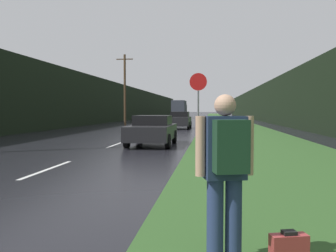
{
  "coord_description": "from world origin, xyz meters",
  "views": [
    {
      "loc": [
        4.4,
        -1.35,
        1.62
      ],
      "look_at": [
        2.51,
        14.34,
        0.9
      ],
      "focal_mm": 38.0,
      "sensor_mm": 36.0,
      "label": 1
    }
  ],
  "objects": [
    {
      "name": "car_passing_near",
      "position": [
        1.73,
        14.76,
        0.7
      ],
      "size": [
        1.97,
        4.21,
        1.36
      ],
      "rotation": [
        0.0,
        0.0,
        3.14
      ],
      "color": "black",
      "rests_on": "ground_plane"
    },
    {
      "name": "car_passing_far",
      "position": [
        1.73,
        29.45,
        0.74
      ],
      "size": [
        1.87,
        4.48,
        1.48
      ],
      "rotation": [
        0.0,
        0.0,
        3.14
      ],
      "color": "black",
      "rests_on": "ground_plane"
    },
    {
      "name": "suitcase",
      "position": [
        5.21,
        2.36,
        0.18
      ],
      "size": [
        0.41,
        0.24,
        0.38
      ],
      "rotation": [
        0.0,
        0.0,
        0.26
      ],
      "color": "#9E3333",
      "rests_on": "ground_plane"
    },
    {
      "name": "treeline_far_side",
      "position": [
        -9.46,
        50.0,
        2.7
      ],
      "size": [
        2.0,
        140.0,
        5.4
      ],
      "primitive_type": "cube",
      "color": "black",
      "rests_on": "ground_plane"
    },
    {
      "name": "utility_pole_far",
      "position": [
        -4.81,
        36.15,
        3.91
      ],
      "size": [
        1.8,
        0.24,
        7.57
      ],
      "color": "#4C3823",
      "rests_on": "ground_plane"
    },
    {
      "name": "delivery_truck",
      "position": [
        -1.73,
        68.48,
        1.81
      ],
      "size": [
        2.62,
        8.71,
        3.43
      ],
      "color": "black",
      "rests_on": "ground_plane"
    },
    {
      "name": "stop_sign",
      "position": [
        3.92,
        12.19,
        1.83
      ],
      "size": [
        0.66,
        0.07,
        3.01
      ],
      "color": "slate",
      "rests_on": "ground_plane"
    },
    {
      "name": "treeline_near_side",
      "position": [
        12.46,
        50.0,
        2.6
      ],
      "size": [
        2.0,
        140.0,
        5.2
      ],
      "primitive_type": "cube",
      "color": "black",
      "rests_on": "ground_plane"
    },
    {
      "name": "lane_stripe_b",
      "position": [
        0.0,
        7.78,
        0.0
      ],
      "size": [
        0.12,
        3.0,
        0.01
      ],
      "primitive_type": "cube",
      "color": "silver",
      "rests_on": "ground_plane"
    },
    {
      "name": "lane_stripe_d",
      "position": [
        0.0,
        21.78,
        0.0
      ],
      "size": [
        0.12,
        3.0,
        0.01
      ],
      "primitive_type": "cube",
      "color": "silver",
      "rests_on": "ground_plane"
    },
    {
      "name": "hitchhiker_with_backpack",
      "position": [
        4.56,
        2.31,
        1.02
      ],
      "size": [
        0.6,
        0.5,
        1.78
      ],
      "rotation": [
        0.0,
        0.0,
        0.26
      ],
      "color": "navy",
      "rests_on": "ground_plane"
    },
    {
      "name": "lane_stripe_c",
      "position": [
        0.0,
        14.78,
        0.0
      ],
      "size": [
        0.12,
        3.0,
        0.01
      ],
      "primitive_type": "cube",
      "color": "silver",
      "rests_on": "ground_plane"
    },
    {
      "name": "grass_verge",
      "position": [
        6.46,
        40.0,
        0.01
      ],
      "size": [
        6.0,
        240.0,
        0.02
      ],
      "primitive_type": "cube",
      "color": "#2D5123",
      "rests_on": "ground_plane"
    }
  ]
}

